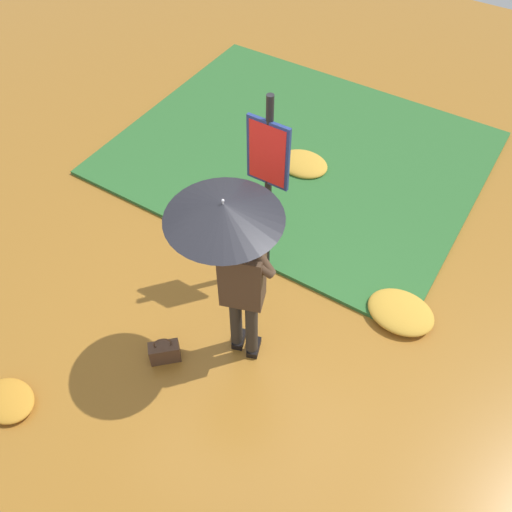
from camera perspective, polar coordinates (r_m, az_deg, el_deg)
ground_plane at (r=5.61m, az=-0.46°, el=-9.69°), size 18.00×18.00×0.00m
grass_verge at (r=7.69m, az=4.53°, el=10.83°), size 4.80×4.00×0.05m
person_with_umbrella at (r=4.38m, az=-2.51°, el=1.14°), size 0.96×0.96×2.04m
info_sign_post at (r=5.16m, az=1.27°, el=8.63°), size 0.44×0.07×2.30m
handbag at (r=5.52m, az=-9.65°, el=-9.98°), size 0.32×0.31×0.37m
shrub_cluster at (r=6.55m, az=-0.85°, el=4.86°), size 0.56×0.51×0.46m
leaf_pile_near_person at (r=7.44m, az=4.99°, el=9.69°), size 0.69×0.55×0.15m
leaf_pile_by_bench at (r=5.96m, az=15.06°, el=-5.74°), size 0.72×0.58×0.16m
leaf_pile_far_path at (r=5.77m, az=-24.78°, el=-13.73°), size 0.55×0.44×0.12m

